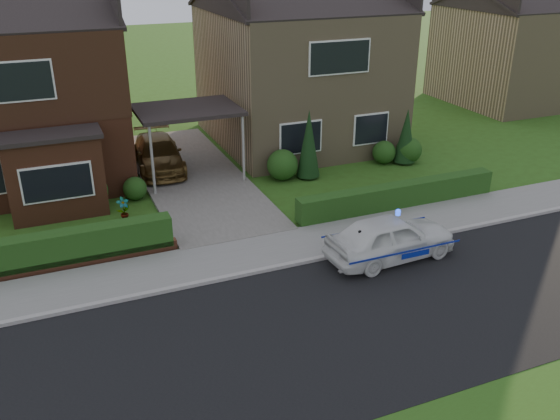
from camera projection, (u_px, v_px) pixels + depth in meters
ground at (311, 332)px, 13.93m from camera, size 120.00×120.00×0.00m
road at (311, 332)px, 13.93m from camera, size 60.00×6.00×0.02m
kerb at (265, 270)px, 16.48m from camera, size 60.00×0.16×0.12m
sidewalk at (252, 254)px, 17.36m from camera, size 60.00×2.00×0.10m
driveway at (191, 176)px, 23.17m from camera, size 3.80×12.00×0.12m
house_left at (14, 77)px, 22.05m from camera, size 7.50×9.53×7.25m
house_right at (297, 59)px, 26.24m from camera, size 7.50×8.06×7.25m
carport_link at (187, 111)px, 22.07m from camera, size 3.80×3.00×2.77m
dwarf_wall at (39, 269)px, 16.30m from camera, size 7.70×0.25×0.36m
hedge_left at (40, 272)px, 16.50m from camera, size 7.50×0.55×0.90m
hedge_right at (397, 208)px, 20.46m from camera, size 7.50×0.55×0.80m
shrub_left_mid at (88, 192)px, 20.10m from camera, size 1.32×1.32×1.32m
shrub_left_near at (135, 188)px, 21.01m from camera, size 0.84×0.84×0.84m
shrub_right_near at (282, 165)px, 22.72m from camera, size 1.20×1.20×1.20m
shrub_right_mid at (384, 152)px, 24.46m from camera, size 0.96×0.96×0.96m
shrub_right_far at (409, 150)px, 24.53m from camera, size 1.08×1.08×1.08m
conifer_a at (309, 146)px, 22.61m from camera, size 0.90×0.90×2.60m
conifer_b at (406, 138)px, 24.23m from camera, size 0.90×0.90×2.20m
neighbour_right at (512, 55)px, 33.32m from camera, size 6.50×7.00×5.20m
police_car at (391, 238)px, 16.95m from camera, size 3.55×3.94×1.48m
driveway_car at (158, 154)px, 23.50m from camera, size 2.06×4.37×1.23m
potted_plant_a at (124, 210)px, 19.35m from camera, size 0.50×0.41×0.82m
potted_plant_b at (100, 241)px, 17.42m from camera, size 0.47×0.42×0.71m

